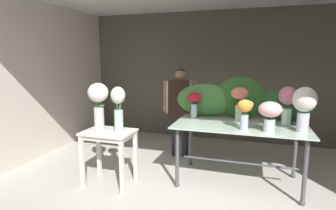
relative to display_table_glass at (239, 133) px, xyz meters
The scene contains 15 objects.
ground_plane 0.92m from the display_table_glass, 155.01° to the left, with size 8.10×8.10×0.00m, color beige.
wall_back 2.23m from the display_table_glass, 103.80° to the left, with size 5.90×0.12×2.72m, color #5B564C.
wall_left 3.53m from the display_table_glass, behind, with size 0.12×3.80×2.72m, color beige.
display_table_glass is the anchor object (origin of this frame).
side_table_white 1.80m from the display_table_glass, 160.41° to the right, with size 0.68×0.49×0.76m.
florist 1.31m from the display_table_glass, 144.50° to the left, with size 0.62×0.24×1.56m.
foliage_backdrop 0.55m from the display_table_glass, 100.94° to the left, with size 2.01×0.27×0.62m.
vase_rosy_tulips 0.75m from the display_table_glass, 10.31° to the left, with size 0.23×0.23×0.52m.
vase_sunset_freesia 0.48m from the display_table_glass, 78.41° to the right, with size 0.20×0.19×0.38m.
vase_blush_hydrangea 0.60m from the display_table_glass, 41.61° to the right, with size 0.27×0.27×0.37m.
vase_ivory_dahlias 0.89m from the display_table_glass, 14.50° to the right, with size 0.27×0.27×0.55m.
vase_coral_stock 0.48m from the display_table_glass, 99.64° to the left, with size 0.24×0.24×0.48m.
vase_crimson_peonies 0.80m from the display_table_glass, 165.40° to the left, with size 0.22×0.22×0.39m.
vase_white_roses_tall 1.98m from the display_table_glass, 161.82° to the right, with size 0.29×0.27×0.65m.
vase_cream_lisianthus_tall 1.69m from the display_table_glass, 160.39° to the right, with size 0.20×0.19×0.60m.
Camera 1 is at (0.66, -2.08, 1.72)m, focal length 28.51 mm.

